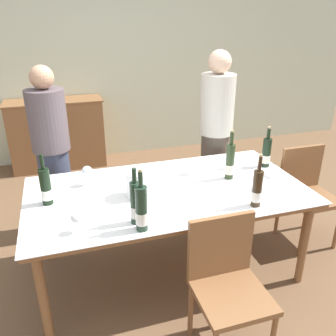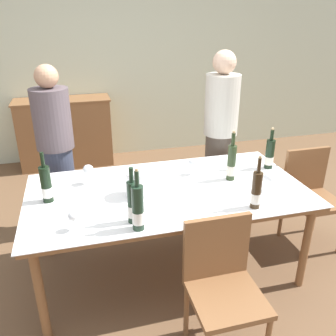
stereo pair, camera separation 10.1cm
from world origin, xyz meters
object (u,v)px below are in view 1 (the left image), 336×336
wine_glass_4 (87,172)px  person_host (53,155)px  sideboard_cabinet (57,134)px  person_guest_left (216,136)px  wine_glass_0 (76,219)px  dining_table (168,196)px  wine_glass_2 (267,177)px  wine_bottle_1 (46,187)px  wine_glass_3 (230,159)px  wine_glass_1 (192,163)px  wine_bottle_2 (266,153)px  wine_bottle_5 (135,204)px  chair_near_front (227,278)px  chair_right_end (306,188)px  wine_bottle_4 (141,210)px  wine_bottle_0 (230,162)px  wine_bottle_3 (257,189)px  ice_bucket (138,183)px

wine_glass_4 → person_host: person_host is taller
sideboard_cabinet → person_guest_left: size_ratio=0.75×
wine_glass_0 → person_guest_left: bearing=38.9°
dining_table → wine_glass_2: 0.76m
wine_bottle_1 → wine_glass_3: bearing=6.3°
sideboard_cabinet → wine_glass_3: (1.40, -2.31, 0.37)m
wine_glass_1 → wine_glass_4: bearing=176.8°
wine_bottle_2 → wine_bottle_5: size_ratio=0.95×
wine_bottle_1 → person_guest_left: size_ratio=0.22×
person_host → person_guest_left: person_guest_left is taller
chair_near_front → chair_right_end: bearing=35.4°
wine_glass_1 → wine_glass_2: size_ratio=0.97×
dining_table → wine_glass_1: wine_glass_1 is taller
person_host → person_guest_left: 1.57m
sideboard_cabinet → wine_bottle_4: bearing=-81.2°
wine_bottle_2 → chair_near_front: size_ratio=0.41×
dining_table → wine_bottle_5: 0.54m
wine_bottle_0 → wine_glass_1: 0.31m
sideboard_cabinet → wine_bottle_2: wine_bottle_2 is taller
person_host → wine_glass_4: bearing=-67.2°
wine_bottle_5 → wine_glass_1: (0.60, 0.59, -0.04)m
wine_bottle_4 → chair_near_front: (0.44, -0.32, -0.37)m
wine_bottle_0 → wine_bottle_3: 0.46m
dining_table → sideboard_cabinet: bearing=107.1°
wine_bottle_0 → wine_bottle_4: wine_bottle_4 is taller
wine_glass_4 → person_guest_left: size_ratio=0.10×
wine_bottle_2 → wine_glass_3: bearing=172.3°
wine_bottle_3 → dining_table: bearing=141.3°
dining_table → wine_glass_3: bearing=19.2°
wine_bottle_0 → wine_glass_3: wine_bottle_0 is taller
wine_glass_3 → wine_bottle_3: bearing=-100.5°
wine_bottle_3 → person_guest_left: bearing=78.8°
person_guest_left → wine_bottle_3: bearing=-101.2°
sideboard_cabinet → wine_bottle_4: (0.46, -2.99, 0.42)m
ice_bucket → wine_glass_3: ice_bucket is taller
wine_bottle_1 → wine_bottle_3: size_ratio=0.97×
dining_table → wine_bottle_1: wine_bottle_1 is taller
person_host → chair_right_end: bearing=-19.9°
wine_glass_4 → chair_near_front: size_ratio=0.18×
wine_glass_0 → person_host: size_ratio=0.08×
wine_glass_3 → wine_glass_1: bearing=-179.6°
wine_glass_2 → chair_near_front: size_ratio=0.17×
dining_table → wine_bottle_1: 0.89m
wine_bottle_1 → wine_glass_0: (0.17, -0.43, -0.03)m
wine_bottle_5 → person_guest_left: (1.08, 1.16, -0.04)m
ice_bucket → person_guest_left: size_ratio=0.12×
person_host → wine_glass_0: bearing=-84.2°
wine_glass_3 → ice_bucket: bearing=-164.1°
sideboard_cabinet → dining_table: size_ratio=0.59×
wine_glass_2 → wine_glass_0: bearing=-173.4°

